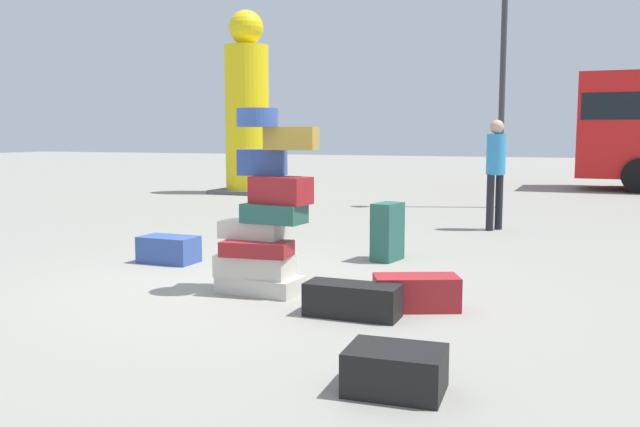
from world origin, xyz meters
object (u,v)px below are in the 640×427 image
Objects in this scene: suitcase_teal_behind_tower at (387,232)px; yellow_dummy_statue at (247,112)px; suitcase_maroon_foreground_near at (416,293)px; lamp_post at (504,15)px; suitcase_black_upright_blue at (395,370)px; suitcase_navy_white_trunk at (169,249)px; suitcase_black_foreground_far at (352,300)px; person_bearded_onlooker at (496,164)px; suitcase_tower at (265,218)px.

yellow_dummy_statue is (-5.91, 7.87, 1.72)m from suitcase_teal_behind_tower.
suitcase_maroon_foreground_near is 0.12× the size of lamp_post.
suitcase_navy_white_trunk is at bearing 137.38° from suitcase_black_upright_blue.
suitcase_maroon_foreground_near is at bearing -57.27° from suitcase_teal_behind_tower.
suitcase_black_upright_blue is at bearing -103.51° from suitcase_maroon_foreground_near.
suitcase_black_upright_blue is (0.77, -1.51, -0.01)m from suitcase_black_foreground_far.
suitcase_black_foreground_far is 1.13× the size of suitcase_teal_behind_tower.
yellow_dummy_statue is at bearing 112.58° from suitcase_navy_white_trunk.
suitcase_maroon_foreground_near reaches higher than suitcase_black_upright_blue.
suitcase_black_foreground_far is at bearing -91.07° from lamp_post.
person_bearded_onlooker is (-0.28, 7.25, 0.92)m from suitcase_black_upright_blue.
suitcase_tower is at bearing -98.18° from lamp_post.
suitcase_black_foreground_far is 5.84m from person_bearded_onlooker.
yellow_dummy_statue reaches higher than suitcase_teal_behind_tower.
suitcase_navy_white_trunk is (-1.74, 0.97, -0.57)m from suitcase_tower.
suitcase_black_foreground_far is at bearing -27.10° from suitcase_navy_white_trunk.
suitcase_teal_behind_tower is 0.12× the size of lamp_post.
suitcase_navy_white_trunk is 0.14× the size of yellow_dummy_statue.
person_bearded_onlooker is at bearing 85.33° from suitcase_teal_behind_tower.
suitcase_maroon_foreground_near is 1.04× the size of suitcase_teal_behind_tower.
lamp_post is at bearing -10.93° from yellow_dummy_statue.
lamp_post reaches higher than suitcase_black_foreground_far.
suitcase_tower is 2.18m from suitcase_teal_behind_tower.
lamp_post is (0.58, 6.62, 3.56)m from suitcase_teal_behind_tower.
suitcase_maroon_foreground_near is 9.56m from lamp_post.
suitcase_tower reaches higher than suitcase_black_foreground_far.
suitcase_black_upright_blue is at bearing -59.38° from yellow_dummy_statue.
suitcase_maroon_foreground_near is 3.44m from suitcase_navy_white_trunk.
person_bearded_onlooker reaches higher than suitcase_black_upright_blue.
lamp_post is at bearing 89.35° from suitcase_black_foreground_far.
suitcase_teal_behind_tower is 2.64m from suitcase_navy_white_trunk.
lamp_post is (6.49, -1.25, 1.84)m from yellow_dummy_statue.
suitcase_tower is at bearing 129.43° from suitcase_black_upright_blue.
suitcase_navy_white_trunk is at bearing -68.61° from yellow_dummy_statue.
suitcase_tower is 2.65× the size of suitcase_navy_white_trunk.
suitcase_teal_behind_tower is at bearing 99.40° from suitcase_black_foreground_far.
suitcase_maroon_foreground_near is (0.45, 0.42, 0.01)m from suitcase_black_foreground_far.
suitcase_maroon_foreground_near is 0.42× the size of person_bearded_onlooker.
yellow_dummy_statue is (-5.24, 9.91, 1.35)m from suitcase_tower.
yellow_dummy_statue is at bearing -93.29° from person_bearded_onlooker.
yellow_dummy_statue is at bearing 117.87° from suitcase_tower.
suitcase_maroon_foreground_near is 12.26m from yellow_dummy_statue.
suitcase_black_foreground_far is 1.19× the size of suitcase_navy_white_trunk.
suitcase_teal_behind_tower is 1.05× the size of suitcase_navy_white_trunk.
suitcase_black_upright_blue is 14.04m from yellow_dummy_statue.
lamp_post is at bearing 96.11° from suitcase_teal_behind_tower.
yellow_dummy_statue reaches higher than suitcase_black_upright_blue.
suitcase_navy_white_trunk is 0.11× the size of lamp_post.
suitcase_black_foreground_far is at bearing 26.60° from person_bearded_onlooker.
person_bearded_onlooker reaches higher than suitcase_navy_white_trunk.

